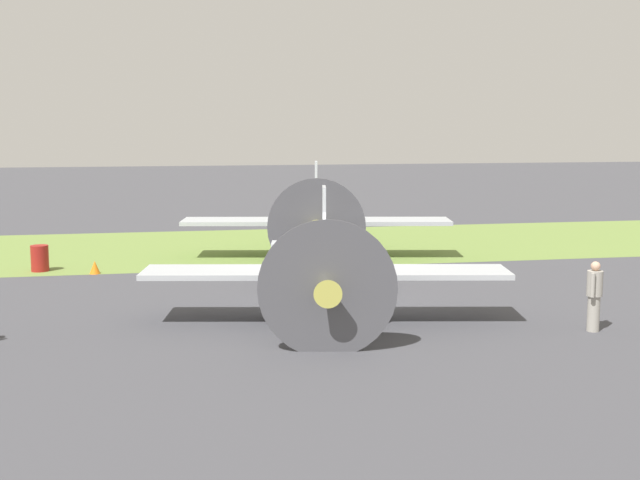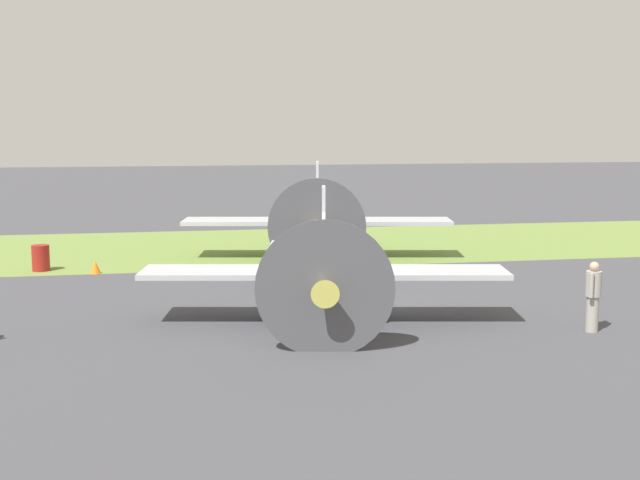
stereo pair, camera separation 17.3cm
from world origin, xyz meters
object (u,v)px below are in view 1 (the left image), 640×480
Objects in this scene: airplane_wingman at (316,217)px; fuel_drum at (40,258)px; airplane_lead at (326,265)px; ground_crew_mechanic at (594,295)px; runway_marker_cone at (95,267)px.

fuel_drum is at bearing 19.06° from airplane_wingman.
ground_crew_mechanic is at bearing 167.79° from airplane_lead.
airplane_wingman is 10.14m from fuel_drum.
airplane_wingman reaches higher than fuel_drum.
ground_crew_mechanic is 1.92× the size of fuel_drum.
ground_crew_mechanic is (-4.48, 12.82, -0.61)m from airplane_wingman.
ground_crew_mechanic reaches higher than fuel_drum.
runway_marker_cone is at bearing -89.96° from ground_crew_mechanic.
airplane_wingman is 8.53m from runway_marker_cone.
airplane_wingman is 5.94× the size of ground_crew_mechanic.
airplane_lead is at bearing 129.12° from runway_marker_cone.
fuel_drum reaches higher than runway_marker_cone.
airplane_wingman is at bearing -171.44° from fuel_drum.
airplane_lead is at bearing 133.49° from fuel_drum.
airplane_wingman reaches higher than airplane_lead.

